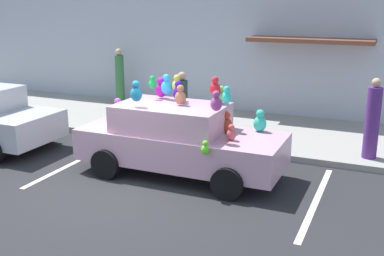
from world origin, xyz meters
The scene contains 10 objects.
ground_plane centered at (0.00, 0.00, 0.00)m, with size 60.00×60.00×0.00m, color #262628.
sidewalk centered at (0.00, 5.00, 0.07)m, with size 24.00×4.00×0.15m, color gray.
storefront_building centered at (0.03, 7.14, 3.19)m, with size 24.00×1.25×6.40m.
parking_stripe_front centered at (3.79, 1.00, 0.00)m, with size 0.12×3.60×0.01m, color silver.
parking_stripe_rear centered at (-1.77, 1.00, 0.00)m, with size 0.12×3.60×0.01m, color silver.
plush_covered_car centered at (0.79, 1.25, 0.82)m, with size 4.42×1.92×2.13m.
teddy_bear_on_sidewalk centered at (0.84, 3.87, 0.49)m, with size 0.38×0.32×0.73m.
pedestrian_near_shopfront centered at (-3.87, 6.35, 1.07)m, with size 0.30×0.30×1.92m.
pedestrian_walking_past centered at (4.55, 3.62, 1.02)m, with size 0.33×0.33×1.86m.
pedestrian_by_lamp centered at (-0.17, 3.50, 0.97)m, with size 0.30×0.30×1.73m.
Camera 1 is at (4.92, -7.49, 3.71)m, focal length 43.89 mm.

